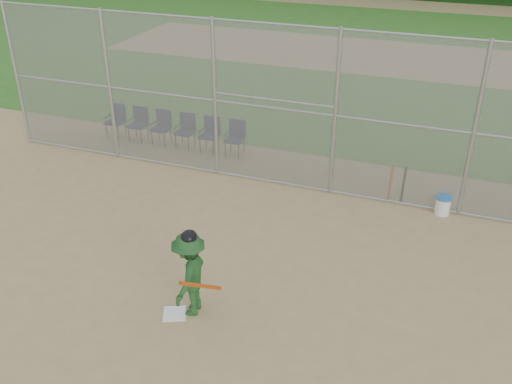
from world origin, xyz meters
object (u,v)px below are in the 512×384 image
(home_plate, at_px, (175,313))
(batter_at_plate, at_px, (190,274))
(chair_0, at_px, (115,121))
(water_cooler, at_px, (443,205))

(home_plate, bearing_deg, batter_at_plate, 36.33)
(chair_0, bearing_deg, home_plate, -50.79)
(chair_0, bearing_deg, batter_at_plate, -48.67)
(batter_at_plate, relative_size, water_cooler, 3.80)
(home_plate, height_order, chair_0, chair_0)
(water_cooler, height_order, chair_0, chair_0)
(water_cooler, relative_size, chair_0, 0.46)
(batter_at_plate, distance_m, chair_0, 8.50)
(batter_at_plate, xyz_separation_m, water_cooler, (3.87, 5.04, -0.59))
(home_plate, relative_size, chair_0, 0.41)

